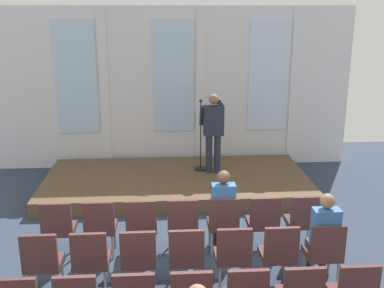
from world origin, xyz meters
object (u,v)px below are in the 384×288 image
at_px(mic_stand, 201,155).
at_px(chair_r0_c5, 263,220).
at_px(chair_r0_c4, 223,221).
at_px(chair_r0_c6, 303,218).
at_px(speaker, 213,128).
at_px(chair_r1_c2, 139,256).
at_px(chair_r0_c3, 183,222).
at_px(chair_r0_c1, 100,224).
at_px(audience_r1_c6, 324,233).
at_px(chair_r0_c0, 58,226).
at_px(chair_r1_c4, 233,253).
at_px(chair_r1_c3, 186,254).
at_px(chair_r0_c2, 142,223).
at_px(chair_r1_c0, 42,259).
at_px(chair_r1_c1, 91,258).
at_px(chair_r1_c6, 324,250).
at_px(chair_r1_c5, 279,251).
at_px(audience_r0_c4, 223,206).

relative_size(mic_stand, chair_r0_c5, 1.65).
relative_size(chair_r0_c4, chair_r0_c6, 1.00).
height_order(speaker, chair_r1_c2, speaker).
bearing_deg(chair_r0_c3, chair_r0_c5, 0.00).
distance_m(mic_stand, chair_r0_c3, 3.13).
relative_size(chair_r0_c1, audience_r1_c6, 0.71).
bearing_deg(chair_r0_c0, chair_r0_c3, 0.00).
relative_size(chair_r0_c5, chair_r1_c4, 1.00).
distance_m(chair_r0_c3, chair_r0_c5, 1.25).
bearing_deg(mic_stand, chair_r0_c0, -127.96).
height_order(chair_r0_c4, chair_r1_c3, same).
xyz_separation_m(mic_stand, chair_r0_c2, (-1.16, -3.08, -0.09)).
xyz_separation_m(chair_r0_c1, chair_r1_c0, (-0.62, -0.98, 0.00)).
distance_m(chair_r1_c3, audience_r1_c6, 1.88).
height_order(mic_stand, chair_r1_c1, mic_stand).
xyz_separation_m(chair_r0_c2, chair_r1_c6, (2.49, -0.98, 0.00)).
distance_m(chair_r0_c2, chair_r1_c5, 2.11).
height_order(speaker, chair_r0_c0, speaker).
bearing_deg(audience_r0_c4, chair_r0_c6, -3.71).
bearing_deg(chair_r1_c5, chair_r0_c5, 90.00).
distance_m(chair_r0_c3, chair_r0_c4, 0.62).
xyz_separation_m(chair_r1_c0, chair_r1_c3, (1.87, 0.00, 0.00)).
relative_size(chair_r0_c3, chair_r1_c2, 1.00).
relative_size(chair_r0_c5, chair_r1_c3, 1.00).
bearing_deg(chair_r1_c6, chair_r1_c3, 180.00).
bearing_deg(chair_r1_c4, chair_r1_c2, 180.00).
height_order(chair_r0_c1, audience_r1_c6, audience_r1_c6).
distance_m(mic_stand, audience_r0_c4, 3.00).
relative_size(chair_r0_c2, audience_r1_c6, 0.71).
bearing_deg(chair_r1_c3, speaker, 78.57).
distance_m(chair_r0_c3, chair_r1_c0, 2.11).
bearing_deg(audience_r0_c4, chair_r0_c1, -177.53).
xyz_separation_m(mic_stand, chair_r0_c4, (0.09, -3.08, -0.09)).
height_order(chair_r1_c0, chair_r1_c6, same).
bearing_deg(chair_r1_c4, mic_stand, 91.25).
height_order(chair_r1_c4, chair_r1_c5, same).
bearing_deg(chair_r1_c1, chair_r0_c1, 90.00).
bearing_deg(chair_r1_c5, chair_r0_c2, 152.45).
relative_size(speaker, chair_r0_c3, 1.80).
xyz_separation_m(chair_r1_c4, chair_r1_c5, (0.62, 0.00, 0.00)).
xyz_separation_m(chair_r1_c3, chair_r1_c4, (0.62, 0.00, 0.00)).
bearing_deg(chair_r0_c0, chair_r1_c0, -90.00).
bearing_deg(chair_r0_c0, chair_r1_c3, -27.55).
bearing_deg(audience_r1_c6, chair_r1_c4, -176.28).
bearing_deg(chair_r0_c4, chair_r1_c5, -57.42).
height_order(chair_r0_c6, chair_r1_c4, same).
height_order(chair_r1_c0, chair_r1_c3, same).
xyz_separation_m(speaker, chair_r0_c5, (0.46, -2.91, -0.74)).
distance_m(audience_r0_c4, chair_r1_c2, 1.65).
relative_size(chair_r0_c2, chair_r1_c6, 1.00).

